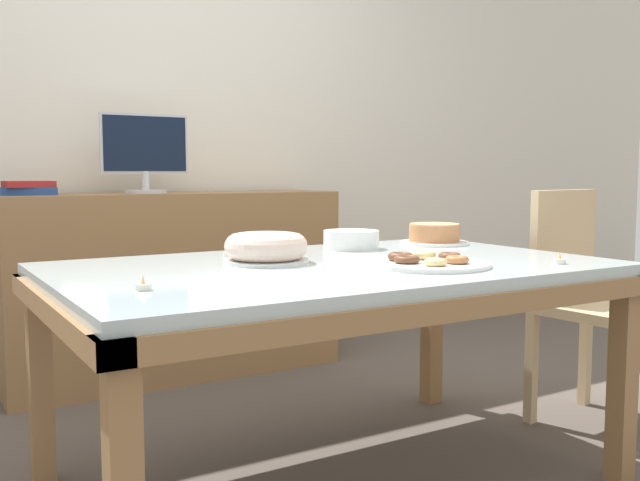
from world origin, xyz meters
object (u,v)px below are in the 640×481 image
(chair, at_px, (587,294))
(cake_golden_bundt, at_px, (266,248))
(tealight_left_edge, at_px, (143,286))
(tealight_near_cakes, at_px, (229,254))
(plate_stack, at_px, (351,240))
(tealight_near_front, at_px, (560,261))
(pastry_platter, at_px, (429,262))
(computer_monitor, at_px, (145,154))
(book_stack, at_px, (29,188))
(cake_chocolate_round, at_px, (434,235))

(chair, distance_m, cake_golden_bundt, 1.40)
(tealight_left_edge, bearing_deg, chair, 5.23)
(tealight_near_cakes, relative_size, tealight_left_edge, 1.00)
(plate_stack, relative_size, tealight_near_front, 5.25)
(pastry_platter, bearing_deg, computer_monitor, 101.84)
(cake_golden_bundt, distance_m, plate_stack, 0.51)
(pastry_platter, height_order, tealight_left_edge, pastry_platter)
(chair, height_order, tealight_left_edge, chair)
(book_stack, height_order, tealight_left_edge, book_stack)
(computer_monitor, relative_size, cake_chocolate_round, 1.55)
(tealight_near_front, bearing_deg, computer_monitor, 111.86)
(book_stack, distance_m, pastry_platter, 1.91)
(chair, bearing_deg, cake_golden_bundt, 173.86)
(plate_stack, bearing_deg, cake_chocolate_round, -4.20)
(cake_chocolate_round, height_order, tealight_left_edge, cake_chocolate_round)
(computer_monitor, distance_m, tealight_left_edge, 1.79)
(book_stack, distance_m, plate_stack, 1.50)
(plate_stack, distance_m, tealight_near_cakes, 0.50)
(cake_chocolate_round, bearing_deg, plate_stack, 175.80)
(cake_chocolate_round, xyz_separation_m, pastry_platter, (-0.45, -0.51, -0.02))
(chair, height_order, tealight_near_front, chair)
(book_stack, bearing_deg, cake_golden_bundt, -70.14)
(book_stack, distance_m, cake_chocolate_round, 1.78)
(chair, bearing_deg, tealight_near_cakes, 165.65)
(computer_monitor, xyz_separation_m, tealight_near_cakes, (-0.07, -1.14, -0.37))
(cake_golden_bundt, relative_size, pastry_platter, 0.75)
(cake_golden_bundt, xyz_separation_m, pastry_platter, (0.39, -0.33, -0.03))
(tealight_near_cakes, bearing_deg, plate_stack, -0.41)
(tealight_near_cakes, bearing_deg, computer_monitor, 86.29)
(cake_golden_bundt, distance_m, tealight_left_edge, 0.59)
(cake_chocolate_round, bearing_deg, tealight_left_edge, -159.66)
(computer_monitor, xyz_separation_m, cake_golden_bundt, (-0.04, -1.35, -0.33))
(cake_golden_bundt, height_order, tealight_left_edge, cake_golden_bundt)
(chair, bearing_deg, tealight_left_edge, -174.77)
(cake_chocolate_round, bearing_deg, pastry_platter, -131.48)
(cake_golden_bundt, xyz_separation_m, tealight_near_cakes, (-0.04, 0.21, -0.04))
(computer_monitor, height_order, cake_chocolate_round, computer_monitor)
(book_stack, height_order, pastry_platter, book_stack)
(tealight_left_edge, bearing_deg, tealight_near_front, -8.09)
(computer_monitor, xyz_separation_m, tealight_left_edge, (-0.54, -1.67, -0.37))
(tealight_left_edge, bearing_deg, pastry_platter, -0.95)
(plate_stack, bearing_deg, chair, -21.45)
(tealight_near_front, height_order, tealight_left_edge, same)
(pastry_platter, bearing_deg, cake_chocolate_round, 48.52)
(computer_monitor, bearing_deg, cake_chocolate_round, -55.49)
(computer_monitor, distance_m, cake_golden_bundt, 1.39)
(computer_monitor, relative_size, tealight_left_edge, 10.60)
(cake_chocolate_round, bearing_deg, computer_monitor, 124.51)
(cake_golden_bundt, relative_size, tealight_left_edge, 6.80)
(cake_chocolate_round, relative_size, plate_stack, 1.30)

